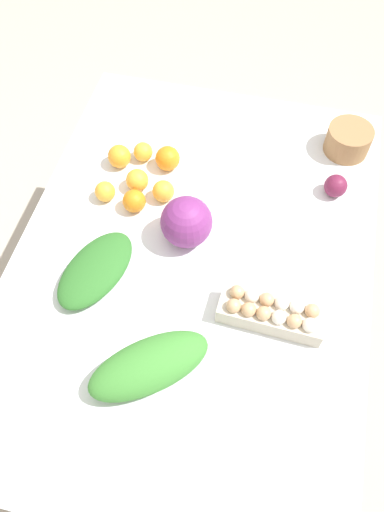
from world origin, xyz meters
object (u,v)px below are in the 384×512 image
object	(u,v)px
egg_carton	(271,313)
greens_bunch_chard	(149,365)
orange_3	(168,158)
paper_bag	(348,140)
orange_1	(105,192)
beet_root	(336,186)
cabbage_purple	(186,222)
orange_0	(163,191)
orange_2	(143,152)
orange_6	(134,201)
greens_bunch_beet_tops	(96,270)
orange_5	(119,156)
orange_4	(137,180)

from	to	relation	value
egg_carton	greens_bunch_chard	xyz separation A→B (m)	(0.22, -0.28, 0.01)
egg_carton	orange_3	xyz separation A→B (m)	(-0.47, -0.41, -0.00)
paper_bag	orange_1	distance (m)	0.82
beet_root	cabbage_purple	bearing A→B (deg)	-56.93
egg_carton	orange_0	bearing A→B (deg)	-38.63
greens_bunch_chard	orange_3	bearing A→B (deg)	-168.97
egg_carton	orange_2	bearing A→B (deg)	-41.86
cabbage_purple	beet_root	distance (m)	0.50
greens_bunch_chard	orange_6	xyz separation A→B (m)	(-0.50, -0.19, -0.01)
greens_bunch_beet_tops	orange_2	world-z (taller)	orange_2
greens_bunch_chard	orange_2	size ratio (longest dim) A/B	5.03
greens_bunch_chard	greens_bunch_beet_tops	bearing A→B (deg)	-136.66
beet_root	orange_2	bearing A→B (deg)	-90.35
orange_6	cabbage_purple	bearing A→B (deg)	69.55
paper_bag	orange_6	distance (m)	0.75
cabbage_purple	orange_0	bearing A→B (deg)	-140.42
orange_3	orange_5	xyz separation A→B (m)	(0.03, -0.16, -0.00)
greens_bunch_chard	egg_carton	bearing A→B (deg)	128.07
paper_bag	cabbage_purple	bearing A→B (deg)	-43.07
cabbage_purple	greens_bunch_beet_tops	bearing A→B (deg)	-49.38
orange_1	orange_3	distance (m)	0.24
greens_bunch_chard	orange_4	world-z (taller)	greens_bunch_chard
orange_2	beet_root	bearing A→B (deg)	89.65
orange_5	greens_bunch_chard	bearing A→B (deg)	23.69
orange_4	orange_6	world-z (taller)	same
beet_root	egg_carton	bearing A→B (deg)	-15.24
beet_root	orange_1	xyz separation A→B (m)	(0.19, -0.70, -0.00)
cabbage_purple	greens_bunch_chard	distance (m)	0.43
paper_bag	orange_4	world-z (taller)	paper_bag
paper_bag	orange_4	xyz separation A→B (m)	(0.32, -0.64, -0.01)
orange_0	orange_1	xyz separation A→B (m)	(0.04, -0.18, -0.00)
orange_1	orange_3	bearing A→B (deg)	137.63
egg_carton	orange_6	world-z (taller)	egg_carton
orange_5	egg_carton	bearing A→B (deg)	51.81
orange_1	orange_4	xyz separation A→B (m)	(-0.06, 0.09, 0.00)
paper_bag	greens_bunch_chard	xyz separation A→B (m)	(0.91, -0.43, 0.00)
orange_1	orange_6	distance (m)	0.10
greens_bunch_chard	orange_0	bearing A→B (deg)	-168.48
greens_bunch_chard	orange_1	distance (m)	0.60
orange_2	orange_6	world-z (taller)	orange_6
orange_2	orange_5	xyz separation A→B (m)	(0.04, -0.07, 0.01)
orange_1	orange_2	distance (m)	0.20
cabbage_purple	orange_1	world-z (taller)	cabbage_purple
paper_bag	orange_3	xyz separation A→B (m)	(0.21, -0.57, -0.01)
cabbage_purple	beet_root	bearing A→B (deg)	123.07
beet_root	orange_5	size ratio (longest dim) A/B	0.96
paper_bag	orange_5	world-z (taller)	paper_bag
greens_bunch_beet_tops	orange_3	distance (m)	0.46
greens_bunch_beet_tops	beet_root	size ratio (longest dim) A/B	3.91
paper_bag	orange_6	xyz separation A→B (m)	(0.41, -0.63, -0.01)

